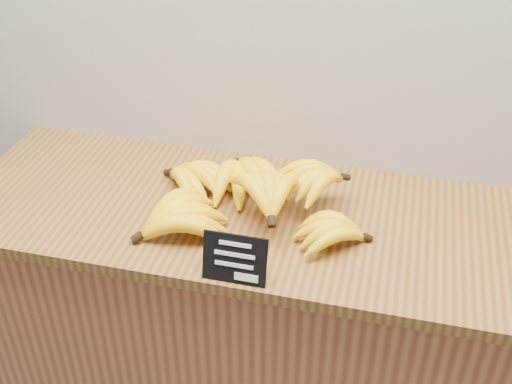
# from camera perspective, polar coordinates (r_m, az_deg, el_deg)

# --- Properties ---
(counter) EXTENTS (1.50, 0.50, 0.90)m
(counter) POSITION_cam_1_polar(r_m,az_deg,el_deg) (1.85, 0.38, -13.82)
(counter) COLOR #AA5F36
(counter) RESTS_ON ground
(counter_top) EXTENTS (1.48, 0.54, 0.03)m
(counter_top) POSITION_cam_1_polar(r_m,az_deg,el_deg) (1.54, 0.45, -2.20)
(counter_top) COLOR brown
(counter_top) RESTS_ON counter
(chalkboard_sign) EXTENTS (0.13, 0.03, 0.11)m
(chalkboard_sign) POSITION_cam_1_polar(r_m,az_deg,el_deg) (1.31, -1.91, -5.98)
(chalkboard_sign) COLOR black
(chalkboard_sign) RESTS_ON counter_top
(banana_pile) EXTENTS (0.54, 0.37, 0.12)m
(banana_pile) POSITION_cam_1_polar(r_m,az_deg,el_deg) (1.51, -0.91, -0.07)
(banana_pile) COLOR yellow
(banana_pile) RESTS_ON counter_top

